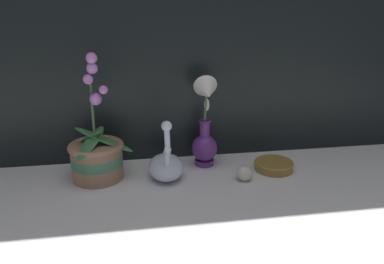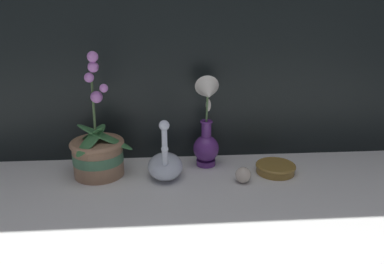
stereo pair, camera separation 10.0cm
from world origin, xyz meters
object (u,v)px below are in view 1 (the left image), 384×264
(blue_vase, at_px, (205,130))
(glass_sphere, at_px, (244,173))
(swan_figurine, at_px, (166,165))
(orchid_potted_plant, at_px, (97,155))
(amber_dish, at_px, (274,165))

(blue_vase, bearing_deg, glass_sphere, -52.17)
(swan_figurine, height_order, blue_vase, blue_vase)
(orchid_potted_plant, height_order, swan_figurine, orchid_potted_plant)
(orchid_potted_plant, height_order, blue_vase, orchid_potted_plant)
(blue_vase, height_order, glass_sphere, blue_vase)
(orchid_potted_plant, relative_size, swan_figurine, 1.92)
(swan_figurine, xyz_separation_m, glass_sphere, (0.26, -0.06, -0.02))
(blue_vase, bearing_deg, amber_dish, -17.30)
(orchid_potted_plant, distance_m, glass_sphere, 0.50)
(orchid_potted_plant, relative_size, amber_dish, 3.04)
(swan_figurine, height_order, amber_dish, swan_figurine)
(orchid_potted_plant, xyz_separation_m, swan_figurine, (0.23, -0.03, -0.04))
(swan_figurine, bearing_deg, glass_sphere, -13.38)
(orchid_potted_plant, bearing_deg, blue_vase, 6.61)
(glass_sphere, xyz_separation_m, amber_dish, (0.13, 0.07, -0.01))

